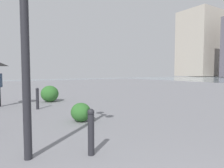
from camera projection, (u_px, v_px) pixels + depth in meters
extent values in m
cube|color=#B2A899|center=(200.00, 44.00, 72.11)|extent=(11.84, 14.26, 23.76)
cylinder|color=#232328|center=(25.00, 54.00, 3.31)|extent=(0.14, 0.14, 3.71)
cylinder|color=#384C66|center=(1.00, 81.00, 8.69)|extent=(0.10, 0.10, 0.58)
cylinder|color=#232328|center=(91.00, 135.00, 3.57)|extent=(0.12, 0.12, 0.77)
sphere|color=#232328|center=(91.00, 112.00, 3.55)|extent=(0.13, 0.13, 0.13)
cylinder|color=#232328|center=(37.00, 100.00, 7.98)|extent=(0.12, 0.12, 0.79)
sphere|color=#232328|center=(37.00, 89.00, 7.95)|extent=(0.13, 0.13, 0.13)
ellipsoid|color=#2D6628|center=(81.00, 112.00, 6.02)|extent=(0.69, 0.62, 0.58)
ellipsoid|color=#2D6628|center=(50.00, 94.00, 9.97)|extent=(0.99, 0.89, 0.84)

